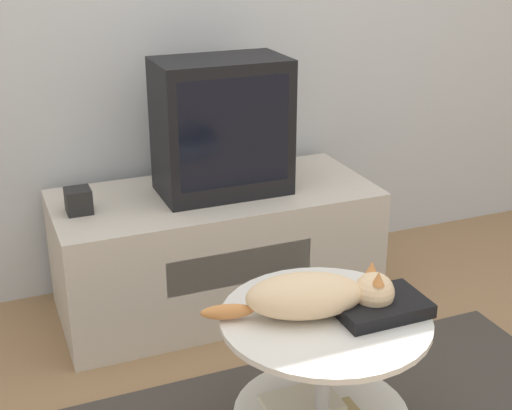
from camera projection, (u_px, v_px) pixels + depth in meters
name	position (u px, v px, depth m)	size (l,w,h in m)	color
tv_stand	(216.00, 249.00, 2.98)	(1.30, 0.59, 0.51)	beige
tv	(222.00, 127.00, 2.80)	(0.51, 0.30, 0.54)	black
speaker	(79.00, 201.00, 2.67)	(0.09, 0.09, 0.09)	black
coffee_table	(322.00, 369.00, 2.06)	(0.60, 0.60, 0.49)	#B2B2B7
dvd_box	(380.00, 306.00, 2.00)	(0.26, 0.18, 0.04)	black
cat	(316.00, 295.00, 1.97)	(0.53, 0.24, 0.14)	beige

